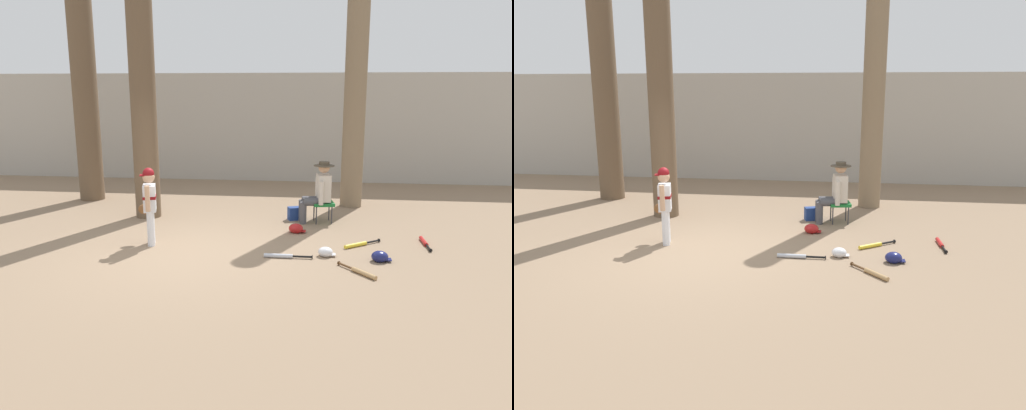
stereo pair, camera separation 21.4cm
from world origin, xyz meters
The scene contains 16 objects.
ground_plane centered at (0.00, 0.00, 0.00)m, with size 60.00×60.00×0.00m, color #897056.
concrete_back_wall centered at (0.00, 6.82, 1.50)m, with size 18.00×0.36×2.99m, color #ADA89E.
tree_near_player centered at (-1.35, 2.28, 2.44)m, with size 0.74×0.74×5.61m.
tree_behind_spectator centered at (2.84, 3.70, 2.45)m, with size 0.70×0.70×5.60m.
young_ballplayer centered at (-0.70, 0.43, 0.74)m, with size 0.42×0.57×1.31m.
folding_stool centered at (2.20, 2.21, 0.36)m, with size 0.46×0.46×0.41m.
seated_spectator centered at (2.10, 2.20, 0.64)m, with size 0.68×0.54×1.20m.
handbag_beside_stool centered at (1.68, 2.35, 0.13)m, with size 0.34×0.18×0.26m, color navy.
tree_far_left centered at (-3.22, 3.73, 2.66)m, with size 0.93×0.93×6.29m.
bat_wood_tan centered at (2.70, -0.60, 0.03)m, with size 0.53×0.61×0.07m.
bat_yellow_trainer centered at (2.77, 0.71, 0.03)m, with size 0.64×0.51×0.07m.
bat_red_barrel centered at (3.89, 0.96, 0.03)m, with size 0.08×0.71×0.07m.
bat_aluminum_silver centered at (1.55, -0.02, 0.03)m, with size 0.76×0.07×0.07m.
batting_helmet_red centered at (1.71, 1.41, 0.08)m, with size 0.31×0.24×0.18m.
batting_helmet_white centered at (2.22, 0.14, 0.07)m, with size 0.28×0.21×0.16m.
batting_helmet_navy centered at (3.04, -0.01, 0.07)m, with size 0.30×0.23×0.17m.
Camera 2 is at (2.22, -7.35, 2.55)m, focal length 35.02 mm.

